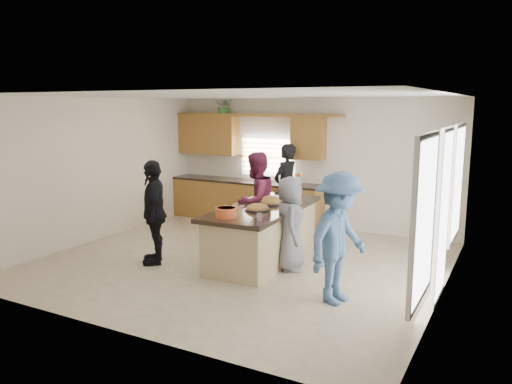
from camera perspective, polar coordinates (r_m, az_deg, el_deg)
The scene contains 18 objects.
floor at distance 8.63m, azimuth -1.75°, elevation -7.96°, with size 6.50×6.50×0.00m, color beige.
room_shell at distance 8.25m, azimuth -1.82°, elevation 4.70°, with size 6.52×6.02×2.81m.
back_cabinetry at distance 11.45m, azimuth -1.31°, elevation 1.18°, with size 4.08×0.66×2.46m.
right_wall_glazing at distance 7.16m, azimuth 20.57°, elevation -1.25°, with size 0.06×4.00×2.25m.
island at distance 8.58m, azimuth 0.81°, elevation -4.92°, with size 1.26×2.75×0.95m.
platter_front at distance 8.15m, azimuth 0.18°, elevation -1.92°, with size 0.43×0.43×0.17m.
platter_mid at distance 8.70m, azimuth 1.87°, elevation -1.18°, with size 0.46×0.46×0.19m.
platter_back at distance 8.97m, azimuth 1.40°, elevation -0.84°, with size 0.35×0.35×0.14m.
salad_bowl at distance 7.65m, azimuth -3.41°, elevation -2.29°, with size 0.33×0.33×0.15m.
clear_cup at distance 7.47m, azimuth 0.36°, elevation -2.82°, with size 0.08×0.08×0.10m, color white.
plate_stack at distance 9.14m, azimuth 2.46°, elevation -0.65°, with size 0.20×0.20×0.05m, color #A186C3.
flower_vase at distance 9.50m, azimuth 4.87°, elevation 0.97°, with size 0.14×0.14×0.43m.
potted_plant at distance 11.69m, azimuth -3.64°, elevation 9.79°, with size 0.41×0.36×0.46m, color #367C31.
woman_left_back at distance 10.65m, azimuth 3.40°, elevation 0.57°, with size 0.67×0.44×1.85m, color black.
woman_left_mid at distance 9.11m, azimuth -0.03°, elevation -1.10°, with size 0.88×0.69×1.82m, color maroon.
woman_left_front at distance 8.53m, azimuth -11.55°, elevation -2.26°, with size 1.03×0.43×1.76m, color black.
woman_right_back at distance 6.77m, azimuth 9.43°, elevation -5.23°, with size 1.16×0.67×1.79m, color #3E6089.
woman_right_front at distance 8.07m, azimuth 3.91°, elevation -3.61°, with size 0.75×0.49×1.53m, color slate.
Camera 1 is at (4.11, -7.11, 2.65)m, focal length 35.00 mm.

